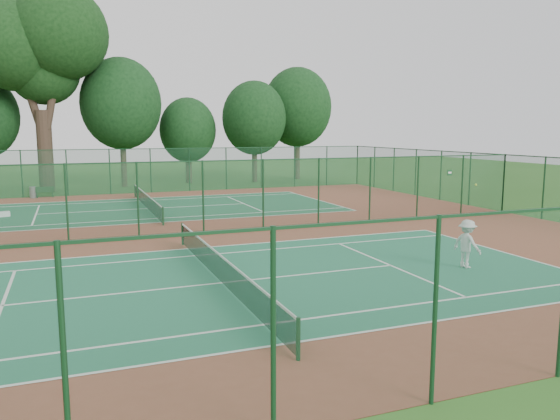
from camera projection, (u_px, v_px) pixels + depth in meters
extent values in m
plane|color=#295B1C|center=(172.00, 234.00, 26.03)|extent=(120.00, 120.00, 0.00)
cube|color=brown|center=(172.00, 234.00, 26.03)|extent=(40.00, 36.00, 0.01)
cube|color=#21694A|center=(221.00, 283.00, 17.72)|extent=(23.77, 10.97, 0.01)
cube|color=#1B5838|center=(147.00, 209.00, 34.33)|extent=(23.77, 10.97, 0.01)
cube|color=#164429|center=(131.00, 171.00, 42.38)|extent=(40.00, 0.02, 3.50)
cube|color=#14371F|center=(130.00, 149.00, 42.13)|extent=(40.00, 0.05, 0.05)
cube|color=#17462C|center=(359.00, 322.00, 9.16)|extent=(40.00, 0.02, 3.50)
cube|color=#163D22|center=(361.00, 222.00, 8.91)|extent=(40.00, 0.05, 0.05)
cube|color=#1A4E2D|center=(504.00, 183.00, 32.89)|extent=(0.02, 36.00, 3.50)
cube|color=#153C1F|center=(505.00, 155.00, 32.64)|extent=(0.05, 36.00, 0.05)
cube|color=#184A2B|center=(171.00, 198.00, 25.77)|extent=(40.00, 0.02, 3.50)
cube|color=#153B1F|center=(170.00, 162.00, 25.52)|extent=(40.00, 0.05, 0.05)
cylinder|color=#14381C|center=(298.00, 339.00, 11.74)|extent=(0.10, 0.10, 0.97)
cylinder|color=#14381C|center=(183.00, 234.00, 23.56)|extent=(0.10, 0.10, 0.97)
cube|color=black|center=(221.00, 269.00, 17.65)|extent=(0.02, 12.80, 0.85)
cube|color=silver|center=(221.00, 256.00, 17.59)|extent=(0.04, 12.80, 0.06)
cylinder|color=#163E1F|center=(163.00, 216.00, 28.36)|extent=(0.10, 0.10, 0.97)
cylinder|color=#163E1F|center=(135.00, 191.00, 40.17)|extent=(0.10, 0.10, 0.97)
cube|color=black|center=(147.00, 201.00, 34.26)|extent=(0.02, 12.80, 0.85)
cube|color=silver|center=(146.00, 194.00, 34.20)|extent=(0.04, 12.80, 0.06)
imported|color=silver|center=(467.00, 244.00, 19.59)|extent=(0.89, 1.25, 1.74)
cylinder|color=slate|center=(33.00, 192.00, 39.60)|extent=(0.57, 0.57, 0.83)
cube|color=black|center=(37.00, 195.00, 39.80)|extent=(0.10, 0.36, 0.39)
cube|color=black|center=(53.00, 194.00, 40.26)|extent=(0.10, 0.36, 0.39)
cube|color=black|center=(45.00, 192.00, 40.00)|extent=(1.34, 0.48, 0.04)
cube|color=black|center=(45.00, 189.00, 39.81)|extent=(1.31, 0.16, 0.39)
cube|color=white|center=(2.00, 214.00, 31.09)|extent=(0.86, 0.51, 0.30)
sphere|color=#D0E134|center=(295.00, 228.00, 27.56)|extent=(0.07, 0.07, 0.07)
sphere|color=yellow|center=(259.00, 230.00, 26.82)|extent=(0.07, 0.07, 0.07)
sphere|color=gold|center=(210.00, 234.00, 25.76)|extent=(0.07, 0.07, 0.07)
cylinder|color=#32241B|center=(45.00, 151.00, 43.47)|extent=(1.19, 1.19, 6.47)
cylinder|color=#32241B|center=(28.00, 89.00, 42.71)|extent=(2.19, 0.65, 6.44)
cylinder|color=#32241B|center=(54.00, 85.00, 42.86)|extent=(2.05, 0.60, 6.98)
sphere|color=black|center=(14.00, 46.00, 41.97)|extent=(6.90, 6.90, 6.90)
sphere|color=black|center=(60.00, 33.00, 42.51)|extent=(7.33, 7.33, 7.33)
sphere|color=black|center=(43.00, 69.00, 43.40)|extent=(5.61, 5.61, 5.61)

